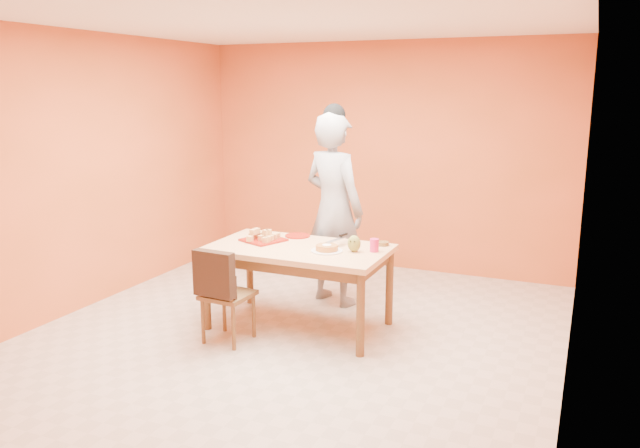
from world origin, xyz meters
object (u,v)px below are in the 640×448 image
at_px(pastry_platter, 263,240).
at_px(red_dinner_plate, 298,236).
at_px(dining_table, 299,257).
at_px(person, 334,209).
at_px(egg_ornament, 354,244).
at_px(dining_chair, 227,293).
at_px(magenta_glass, 374,245).
at_px(checker_tin, 383,244).
at_px(sponge_cake, 327,248).

height_order(pastry_platter, red_dinner_plate, pastry_platter).
relative_size(dining_table, pastry_platter, 4.78).
distance_m(person, egg_ornament, 0.90).
height_order(dining_chair, pastry_platter, dining_chair).
relative_size(dining_chair, magenta_glass, 7.46).
distance_m(pastry_platter, egg_ornament, 0.92).
distance_m(dining_table, person, 0.83).
bearing_deg(person, magenta_glass, 154.26).
xyz_separation_m(dining_chair, person, (0.44, 1.33, 0.53)).
xyz_separation_m(pastry_platter, magenta_glass, (1.07, 0.05, 0.05)).
distance_m(dining_chair, checker_tin, 1.46).
distance_m(red_dinner_plate, checker_tin, 0.86).
bearing_deg(sponge_cake, person, 108.42).
xyz_separation_m(pastry_platter, sponge_cake, (0.69, -0.12, 0.02)).
bearing_deg(pastry_platter, red_dinner_plate, 53.22).
relative_size(egg_ornament, checker_tin, 1.33).
distance_m(dining_table, sponge_cake, 0.33).
relative_size(sponge_cake, magenta_glass, 1.71).
relative_size(red_dinner_plate, magenta_glass, 2.11).
xyz_separation_m(person, red_dinner_plate, (-0.20, -0.42, -0.20)).
height_order(red_dinner_plate, sponge_cake, sponge_cake).
bearing_deg(checker_tin, sponge_cake, -133.17).
bearing_deg(egg_ornament, sponge_cake, -148.58).
bearing_deg(dining_table, person, 88.22).
bearing_deg(checker_tin, magenta_glass, -90.00).
bearing_deg(dining_chair, dining_table, 56.06).
relative_size(dining_chair, red_dinner_plate, 3.53).
distance_m(magenta_glass, checker_tin, 0.24).
bearing_deg(dining_chair, sponge_cake, 37.91).
bearing_deg(red_dinner_plate, magenta_glass, -15.71).
relative_size(sponge_cake, egg_ornament, 1.33).
xyz_separation_m(dining_table, red_dinner_plate, (-0.18, 0.35, 0.10)).
height_order(dining_table, magenta_glass, magenta_glass).
xyz_separation_m(pastry_platter, red_dinner_plate, (0.21, 0.29, -0.00)).
bearing_deg(magenta_glass, sponge_cake, -156.67).
distance_m(dining_table, pastry_platter, 0.41).
height_order(person, egg_ornament, person).
relative_size(dining_chair, checker_tin, 7.68).
xyz_separation_m(dining_table, pastry_platter, (-0.39, 0.06, 0.10)).
bearing_deg(pastry_platter, checker_tin, 15.01).
relative_size(dining_chair, person, 0.44).
bearing_deg(dining_chair, checker_tin, 42.48).
bearing_deg(dining_table, checker_tin, 27.24).
bearing_deg(magenta_glass, red_dinner_plate, 164.29).
xyz_separation_m(person, sponge_cake, (0.28, -0.83, -0.17)).
bearing_deg(dining_chair, person, 74.51).
height_order(egg_ornament, checker_tin, egg_ornament).
bearing_deg(sponge_cake, egg_ornament, 21.83).
xyz_separation_m(dining_table, egg_ornament, (0.52, 0.03, 0.17)).
distance_m(dining_chair, red_dinner_plate, 1.00).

